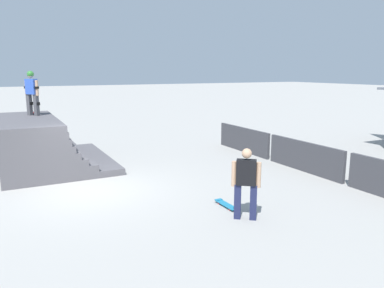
{
  "coord_description": "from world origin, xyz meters",
  "views": [
    {
      "loc": [
        10.76,
        -2.2,
        3.5
      ],
      "look_at": [
        -0.51,
        3.61,
        1.0
      ],
      "focal_mm": 35.0,
      "sensor_mm": 36.0,
      "label": 1
    }
  ],
  "objects_px": {
    "skater_on_deck": "(32,90)",
    "bystander_walking": "(246,180)",
    "skateboard_on_ground": "(226,204)",
    "skateboard_on_deck": "(36,112)"
  },
  "relations": [
    {
      "from": "skateboard_on_deck",
      "to": "skateboard_on_ground",
      "type": "height_order",
      "value": "skateboard_on_deck"
    },
    {
      "from": "bystander_walking",
      "to": "skater_on_deck",
      "type": "bearing_deg",
      "value": -27.6
    },
    {
      "from": "skater_on_deck",
      "to": "skateboard_on_deck",
      "type": "relative_size",
      "value": 2.03
    },
    {
      "from": "skater_on_deck",
      "to": "skateboard_on_ground",
      "type": "relative_size",
      "value": 1.96
    },
    {
      "from": "skateboard_on_deck",
      "to": "bystander_walking",
      "type": "xyz_separation_m",
      "value": [
        8.93,
        3.74,
        -0.91
      ]
    },
    {
      "from": "skateboard_on_ground",
      "to": "bystander_walking",
      "type": "bearing_deg",
      "value": 177.25
    },
    {
      "from": "skater_on_deck",
      "to": "bystander_walking",
      "type": "relative_size",
      "value": 0.97
    },
    {
      "from": "skater_on_deck",
      "to": "bystander_walking",
      "type": "height_order",
      "value": "skater_on_deck"
    },
    {
      "from": "skateboard_on_ground",
      "to": "skateboard_on_deck",
      "type": "bearing_deg",
      "value": 24.32
    },
    {
      "from": "skater_on_deck",
      "to": "skateboard_on_deck",
      "type": "height_order",
      "value": "skater_on_deck"
    }
  ]
}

